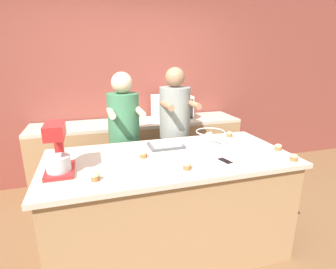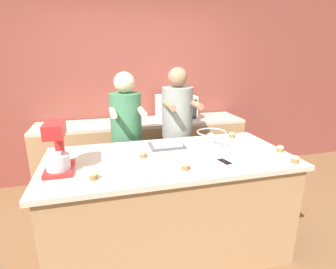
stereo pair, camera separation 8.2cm
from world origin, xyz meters
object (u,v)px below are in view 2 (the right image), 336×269
object	(u,v)px
person_left	(127,143)
cupcake_0	(280,148)
cupcake_3	(93,175)
person_right	(177,137)
baking_tray	(167,145)
cupcake_5	(186,166)
microwave_oven	(176,107)
cupcake_6	(143,154)
cell_phone	(225,162)
cupcake_2	(295,159)
cupcake_4	(210,136)
cupcake_1	(232,135)
mixing_bowl	(211,139)
stand_mixer	(57,150)

from	to	relation	value
person_left	cupcake_0	world-z (taller)	person_left
cupcake_0	cupcake_3	distance (m)	1.62
person_left	person_right	xyz separation A→B (m)	(0.58, 0.00, 0.02)
person_left	cupcake_3	xyz separation A→B (m)	(-0.34, -1.03, 0.12)
baking_tray	cupcake_5	size ratio (longest dim) A/B	5.09
person_left	cupcake_3	world-z (taller)	person_left
baking_tray	microwave_oven	size ratio (longest dim) A/B	0.63
cupcake_3	cupcake_6	size ratio (longest dim) A/B	1.00
person_left	cell_phone	xyz separation A→B (m)	(0.68, -0.99, 0.10)
cupcake_2	cupcake_4	world-z (taller)	same
microwave_oven	cupcake_3	xyz separation A→B (m)	(-1.10, -1.72, -0.11)
cupcake_3	cupcake_6	xyz separation A→B (m)	(0.40, 0.32, 0.00)
cupcake_1	cupcake_3	distance (m)	1.55
cupcake_3	cupcake_6	bearing A→B (deg)	38.66
person_right	person_left	bearing A→B (deg)	-179.98
mixing_bowl	baking_tray	distance (m)	0.42
microwave_oven	cupcake_1	distance (m)	1.11
microwave_oven	cupcake_2	xyz separation A→B (m)	(0.46, -1.82, -0.11)
cupcake_1	mixing_bowl	bearing A→B (deg)	-144.81
stand_mixer	mixing_bowl	xyz separation A→B (m)	(1.31, 0.20, -0.08)
microwave_oven	cupcake_1	world-z (taller)	microwave_oven
cupcake_3	microwave_oven	bearing A→B (deg)	57.24
cupcake_5	baking_tray	bearing A→B (deg)	90.52
stand_mixer	cupcake_6	bearing A→B (deg)	9.93
cupcake_3	cupcake_4	xyz separation A→B (m)	(1.17, 0.68, 0.00)
cell_phone	cupcake_6	size ratio (longest dim) A/B	2.49
cupcake_0	cupcake_3	world-z (taller)	same
person_left	mixing_bowl	distance (m)	0.96
baking_tray	mixing_bowl	bearing A→B (deg)	-17.76
stand_mixer	baking_tray	distance (m)	0.98
person_right	stand_mixer	size ratio (longest dim) A/B	4.40
mixing_bowl	cupcake_0	world-z (taller)	mixing_bowl
cupcake_6	cell_phone	bearing A→B (deg)	-24.91
cupcake_0	cupcake_1	world-z (taller)	same
person_right	cupcake_5	xyz separation A→B (m)	(-0.25, -1.04, 0.10)
person_left	cupcake_5	size ratio (longest dim) A/B	25.63
mixing_bowl	cupcake_3	distance (m)	1.14
person_left	cupcake_4	bearing A→B (deg)	-23.00
person_left	cupcake_3	distance (m)	1.09
stand_mixer	cupcake_0	bearing A→B (deg)	-1.96
mixing_bowl	cupcake_1	xyz separation A→B (m)	(0.34, 0.24, -0.05)
cupcake_0	cupcake_1	distance (m)	0.55
mixing_bowl	cupcake_2	size ratio (longest dim) A/B	4.35
cell_phone	cupcake_6	xyz separation A→B (m)	(-0.61, 0.29, 0.02)
mixing_bowl	cupcake_5	size ratio (longest dim) A/B	4.35
person_left	microwave_oven	xyz separation A→B (m)	(0.76, 0.69, 0.23)
baking_tray	cupcake_3	xyz separation A→B (m)	(-0.67, -0.54, 0.01)
cupcake_2	cupcake_0	bearing A→B (deg)	78.83
person_right	cupcake_6	size ratio (longest dim) A/B	26.27
mixing_bowl	cupcake_4	bearing A→B (deg)	68.15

